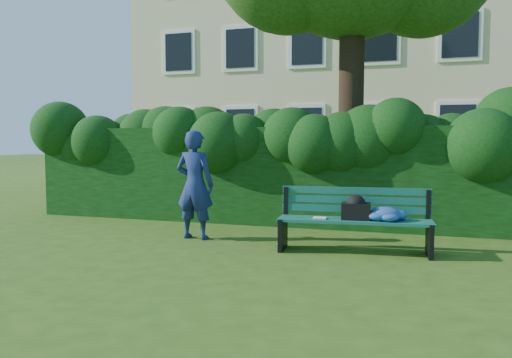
% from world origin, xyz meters
% --- Properties ---
extents(ground, '(80.00, 80.00, 0.00)m').
position_xyz_m(ground, '(0.00, 0.00, 0.00)').
color(ground, '#2D4F14').
rests_on(ground, ground).
extents(apartment_building, '(16.00, 8.08, 12.00)m').
position_xyz_m(apartment_building, '(-0.00, 13.99, 6.00)').
color(apartment_building, beige).
rests_on(apartment_building, ground).
extents(hedge, '(10.00, 1.00, 1.80)m').
position_xyz_m(hedge, '(0.00, 2.20, 0.90)').
color(hedge, black).
rests_on(hedge, ground).
extents(park_bench, '(2.13, 0.73, 0.89)m').
position_xyz_m(park_bench, '(1.70, 0.09, 0.50)').
color(park_bench, '#0E483E').
rests_on(park_bench, ground).
extents(man_reading, '(0.64, 0.44, 1.72)m').
position_xyz_m(man_reading, '(-0.92, 0.30, 0.86)').
color(man_reading, navy).
rests_on(man_reading, ground).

